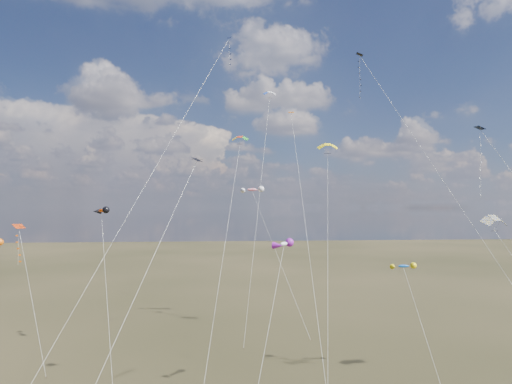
{
  "coord_description": "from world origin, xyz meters",
  "views": [
    {
      "loc": [
        -5.32,
        -35.36,
        17.13
      ],
      "look_at": [
        0.0,
        18.0,
        19.0
      ],
      "focal_mm": 32.0,
      "sensor_mm": 36.0,
      "label": 1
    }
  ],
  "objects": [
    {
      "name": "diamond_red_low",
      "position": [
        -27.06,
        19.33,
        12.47
      ],
      "size": [
        6.38,
        7.5,
        15.28
      ],
      "color": "#A02907",
      "rests_on": "ground"
    },
    {
      "name": "parafoil_blue_white",
      "position": [
        4.52,
        40.27,
        36.38
      ],
      "size": [
        7.07,
        20.77,
        37.27
      ],
      "color": "#2247B3",
      "rests_on": "ground"
    },
    {
      "name": "diamond_orange_center",
      "position": [
        5.59,
        19.51,
        20.1
      ],
      "size": [
        2.01,
        26.8,
        30.98
      ],
      "color": "#C45600",
      "rests_on": "ground"
    },
    {
      "name": "novelty_blue_yellow",
      "position": [
        14.7,
        10.48,
        11.01
      ],
      "size": [
        2.36,
        8.63,
        11.42
      ],
      "color": "#0B4CA8",
      "rests_on": "ground"
    },
    {
      "name": "parafoil_tricolor",
      "position": [
        -1.56,
        23.78,
        26.2
      ],
      "size": [
        5.85,
        20.73,
        26.96
      ],
      "color": "yellow",
      "rests_on": "ground"
    },
    {
      "name": "novelty_redwhite_stripe",
      "position": [
        0.98,
        33.63,
        19.84
      ],
      "size": [
        8.25,
        11.29,
        20.45
      ],
      "color": "red",
      "rests_on": "ground"
    },
    {
      "name": "diamond_black_high",
      "position": [
        15.03,
        20.84,
        32.18
      ],
      "size": [
        13.34,
        22.59,
        37.57
      ],
      "color": "black",
      "rests_on": "ground"
    },
    {
      "name": "parafoil_yellow",
      "position": [
        10.21,
        23.93,
        25.48
      ],
      "size": [
        6.23,
        18.71,
        26.23
      ],
      "color": "yellow",
      "rests_on": "ground"
    },
    {
      "name": "diamond_black_mid",
      "position": [
        -9.08,
        2.35,
        15.14
      ],
      "size": [
        9.12,
        12.97,
        21.68
      ],
      "color": "black",
      "rests_on": "ground"
    },
    {
      "name": "parafoil_striped",
      "position": [
        22.18,
        6.43,
        16.11
      ],
      "size": [
        6.04,
        11.4,
        16.86
      ],
      "color": "gold",
      "rests_on": "ground"
    },
    {
      "name": "diamond_navy_right",
      "position": [
        20.29,
        4.4,
        20.49
      ],
      "size": [
        8.54,
        14.81,
        24.83
      ],
      "color": "#0A1746",
      "rests_on": "ground"
    },
    {
      "name": "novelty_orange_black",
      "position": [
        -18.55,
        21.69,
        16.72
      ],
      "size": [
        5.15,
        12.79,
        17.28
      ],
      "color": "#DB3D00",
      "rests_on": "ground"
    },
    {
      "name": "diamond_navy_tall",
      "position": [
        -4.64,
        27.07,
        35.65
      ],
      "size": [
        19.2,
        26.01,
        41.87
      ],
      "color": "#111653",
      "rests_on": "ground"
    },
    {
      "name": "novelty_white_purple",
      "position": [
        1.33,
        5.81,
        13.79
      ],
      "size": [
        5.15,
        9.36,
        14.29
      ],
      "color": "white",
      "rests_on": "ground"
    }
  ]
}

